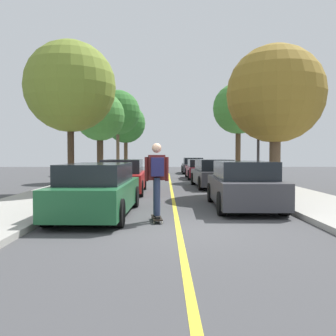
# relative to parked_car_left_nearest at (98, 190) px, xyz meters

# --- Properties ---
(ground) EXTENTS (80.00, 80.00, 0.00)m
(ground) POSITION_rel_parked_car_left_nearest_xyz_m (2.06, -1.69, -0.68)
(ground) COLOR #424244
(center_line) EXTENTS (0.12, 39.20, 0.01)m
(center_line) POSITION_rel_parked_car_left_nearest_xyz_m (2.06, 2.31, -0.68)
(center_line) COLOR gold
(center_line) RESTS_ON ground
(parked_car_left_nearest) EXTENTS (1.91, 4.64, 1.38)m
(parked_car_left_nearest) POSITION_rel_parked_car_left_nearest_xyz_m (0.00, 0.00, 0.00)
(parked_car_left_nearest) COLOR #1E5B33
(parked_car_left_nearest) RESTS_ON ground
(parked_car_left_near) EXTENTS (1.89, 4.35, 1.40)m
(parked_car_left_near) POSITION_rel_parked_car_left_nearest_xyz_m (0.00, 5.84, 0.00)
(parked_car_left_near) COLOR maroon
(parked_car_left_near) RESTS_ON ground
(parked_car_right_nearest) EXTENTS (1.94, 4.35, 1.41)m
(parked_car_right_nearest) POSITION_rel_parked_car_left_nearest_xyz_m (4.12, 1.37, 0.00)
(parked_car_right_nearest) COLOR #38383D
(parked_car_right_nearest) RESTS_ON ground
(parked_car_right_near) EXTENTS (1.94, 4.57, 1.37)m
(parked_car_right_near) POSITION_rel_parked_car_left_nearest_xyz_m (4.12, 8.50, -0.02)
(parked_car_right_near) COLOR #38383D
(parked_car_right_near) RESTS_ON ground
(parked_car_right_far) EXTENTS (1.88, 4.54, 1.28)m
(parked_car_right_far) POSITION_rel_parked_car_left_nearest_xyz_m (4.12, 15.01, -0.06)
(parked_car_right_far) COLOR maroon
(parked_car_right_far) RESTS_ON ground
(parked_car_right_farthest) EXTENTS (1.90, 4.46, 1.33)m
(parked_car_right_farthest) POSITION_rel_parked_car_left_nearest_xyz_m (4.12, 22.04, -0.03)
(parked_car_right_farthest) COLOR #38383D
(parked_car_right_farthest) RESTS_ON ground
(street_tree_left_nearest) EXTENTS (3.67, 3.67, 6.04)m
(street_tree_left_nearest) POSITION_rel_parked_car_left_nearest_xyz_m (-2.05, 5.39, 3.65)
(street_tree_left_nearest) COLOR #3D2D1E
(street_tree_left_nearest) RESTS_ON sidewalk_left
(street_tree_left_near) EXTENTS (2.90, 2.90, 5.17)m
(street_tree_left_near) POSITION_rel_parked_car_left_nearest_xyz_m (-2.05, 12.22, 3.14)
(street_tree_left_near) COLOR #3D2D1E
(street_tree_left_near) RESTS_ON sidewalk_left
(street_tree_left_far) EXTENTS (3.59, 3.59, 6.65)m
(street_tree_left_far) POSITION_rel_parked_car_left_nearest_xyz_m (-2.05, 20.51, 4.29)
(street_tree_left_far) COLOR brown
(street_tree_left_far) RESTS_ON sidewalk_left
(street_tree_left_farthest) EXTENTS (3.80, 3.80, 6.38)m
(street_tree_left_farthest) POSITION_rel_parked_car_left_nearest_xyz_m (-2.05, 26.58, 3.91)
(street_tree_left_farthest) COLOR #4C3823
(street_tree_left_farthest) RESTS_ON sidewalk_left
(street_tree_right_nearest) EXTENTS (3.89, 3.89, 5.84)m
(street_tree_right_nearest) POSITION_rel_parked_car_left_nearest_xyz_m (6.18, 5.15, 3.32)
(street_tree_right_nearest) COLOR brown
(street_tree_right_nearest) RESTS_ON sidewalk_right
(street_tree_right_near) EXTENTS (3.06, 3.06, 5.76)m
(street_tree_right_near) POSITION_rel_parked_car_left_nearest_xyz_m (6.18, 12.79, 3.67)
(street_tree_right_near) COLOR #4C3823
(street_tree_right_near) RESTS_ON sidewalk_right
(fire_hydrant) EXTENTS (0.20, 0.20, 0.70)m
(fire_hydrant) POSITION_rel_parked_car_left_nearest_xyz_m (5.62, 5.71, -0.20)
(fire_hydrant) COLOR #B2140F
(fire_hydrant) RESTS_ON sidewalk_right
(streetlamp) EXTENTS (0.36, 0.24, 5.52)m
(streetlamp) POSITION_rel_parked_car_left_nearest_xyz_m (5.87, 6.64, 2.62)
(streetlamp) COLOR #38383D
(streetlamp) RESTS_ON sidewalk_right
(skateboard) EXTENTS (0.31, 0.86, 0.10)m
(skateboard) POSITION_rel_parked_car_left_nearest_xyz_m (1.57, -0.86, -0.60)
(skateboard) COLOR black
(skateboard) RESTS_ON ground
(skateboarder) EXTENTS (0.59, 0.71, 1.78)m
(skateboarder) POSITION_rel_parked_car_left_nearest_xyz_m (1.57, -0.89, 0.44)
(skateboarder) COLOR black
(skateboarder) RESTS_ON skateboard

